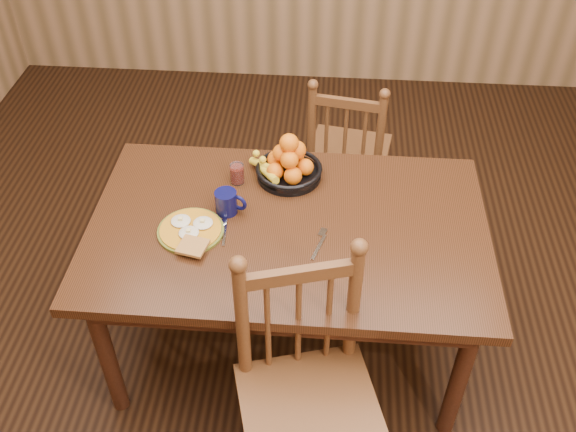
# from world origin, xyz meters

# --- Properties ---
(room) EXTENTS (4.52, 5.02, 2.72)m
(room) POSITION_xyz_m (0.00, 0.00, 1.35)
(room) COLOR black
(room) RESTS_ON ground
(dining_table) EXTENTS (1.60, 1.00, 0.75)m
(dining_table) POSITION_xyz_m (0.00, 0.00, 0.67)
(dining_table) COLOR black
(dining_table) RESTS_ON ground
(chair_far) EXTENTS (0.48, 0.46, 0.92)m
(chair_far) POSITION_xyz_m (0.25, 0.91, 0.45)
(chair_far) COLOR #4F2D17
(chair_far) RESTS_ON ground
(chair_near) EXTENTS (0.58, 0.57, 1.05)m
(chair_near) POSITION_xyz_m (0.12, -0.62, 0.51)
(chair_near) COLOR #4F2D17
(chair_near) RESTS_ON ground
(breakfast_plate) EXTENTS (0.26, 0.30, 0.04)m
(breakfast_plate) POSITION_xyz_m (-0.38, -0.07, 0.76)
(breakfast_plate) COLOR #59601E
(breakfast_plate) RESTS_ON dining_table
(fork) EXTENTS (0.06, 0.18, 0.00)m
(fork) POSITION_xyz_m (0.13, -0.09, 0.75)
(fork) COLOR silver
(fork) RESTS_ON dining_table
(spoon) EXTENTS (0.04, 0.16, 0.01)m
(spoon) POSITION_xyz_m (-0.25, -0.03, 0.75)
(spoon) COLOR silver
(spoon) RESTS_ON dining_table
(coffee_mug) EXTENTS (0.13, 0.09, 0.10)m
(coffee_mug) POSITION_xyz_m (-0.25, 0.06, 0.80)
(coffee_mug) COLOR #0A0B39
(coffee_mug) RESTS_ON dining_table
(juice_glass) EXTENTS (0.06, 0.06, 0.09)m
(juice_glass) POSITION_xyz_m (-0.24, 0.26, 0.79)
(juice_glass) COLOR silver
(juice_glass) RESTS_ON dining_table
(fruit_bowl) EXTENTS (0.32, 0.29, 0.22)m
(fruit_bowl) POSITION_xyz_m (-0.03, 0.31, 0.81)
(fruit_bowl) COLOR black
(fruit_bowl) RESTS_ON dining_table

